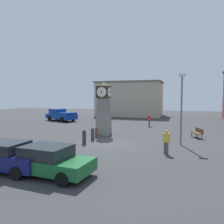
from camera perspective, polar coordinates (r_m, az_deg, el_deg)
name	(u,v)px	position (r m, az deg, el deg)	size (l,w,h in m)	color
ground_plane	(107,143)	(18.28, -1.35, -8.08)	(87.30, 87.30, 0.00)	#38383A
clock_tower	(104,109)	(21.96, -2.19, 0.74)	(1.54, 1.50, 5.28)	gray
bollard_near_tower	(102,129)	(21.96, -2.65, -4.56)	(0.21, 0.21, 1.07)	brown
bollard_mid_row	(96,132)	(20.65, -4.11, -5.25)	(0.29, 0.29, 0.99)	brown
bollard_far_row	(93,134)	(19.23, -5.08, -5.75)	(0.28, 0.28, 1.12)	#333338
bollard_end_row	(84,137)	(17.81, -7.27, -6.47)	(0.31, 0.31, 1.18)	#333338
car_near_tower	(8,156)	(12.74, -25.59, -10.34)	(4.04, 2.06, 1.51)	navy
car_by_building	(50,160)	(11.32, -15.81, -12.04)	(4.13, 2.31, 1.46)	#19602D
pickup_truck	(61,115)	(35.09, -13.16, -0.75)	(5.86, 4.09, 1.85)	navy
bench	(198,132)	(21.83, 21.47, -4.95)	(1.04, 1.69, 0.90)	brown
pedestrian_near_bench	(149,119)	(28.03, 9.73, -1.87)	(0.29, 0.43, 1.67)	#264CA5
pedestrian_crossing_lot	(166,140)	(15.09, 14.00, -7.21)	(0.47, 0.43, 1.63)	#3F3F47
street_lamp_near_road	(182,104)	(17.97, 17.71, 2.10)	(0.50, 0.24, 5.62)	slate
warehouse_blue_far	(130,99)	(43.34, 4.70, 3.46)	(12.57, 7.94, 6.69)	#B7A88E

